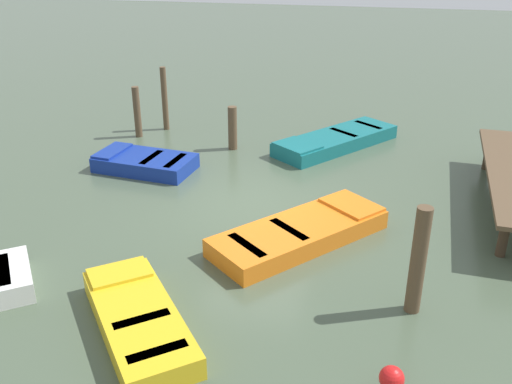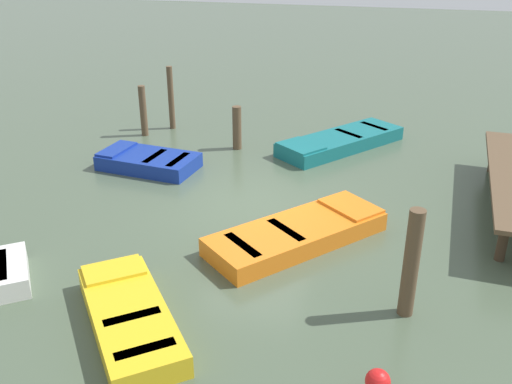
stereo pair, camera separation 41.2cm
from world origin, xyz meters
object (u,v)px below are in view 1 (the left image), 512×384
rowboat_blue (145,162)px  mooring_piling_far_right (165,99)px  mooring_piling_mid_right (233,128)px  rowboat_yellow (138,319)px  rowboat_orange (301,232)px  mooring_piling_mid_left (137,112)px  rowboat_teal (335,140)px  marker_buoy (392,379)px  mooring_piling_near_left (418,261)px

rowboat_blue → mooring_piling_far_right: bearing=-72.1°
mooring_piling_mid_right → mooring_piling_far_right: mooring_piling_far_right is taller
rowboat_blue → rowboat_yellow: size_ratio=0.88×
rowboat_orange → mooring_piling_mid_left: size_ratio=2.42×
rowboat_teal → marker_buoy: 10.18m
rowboat_yellow → marker_buoy: bearing=-136.7°
mooring_piling_mid_right → mooring_piling_near_left: 8.73m
rowboat_teal → mooring_piling_mid_right: size_ratio=3.16×
mooring_piling_mid_left → marker_buoy: bearing=39.8°
rowboat_blue → mooring_piling_mid_left: 2.92m
rowboat_teal → mooring_piling_near_left: (7.90, 2.12, 0.78)m
mooring_piling_mid_right → mooring_piling_near_left: size_ratio=0.66×
marker_buoy → rowboat_blue: bearing=-136.4°
mooring_piling_mid_right → mooring_piling_mid_left: bearing=-97.5°
rowboat_teal → rowboat_yellow: bearing=23.8°
rowboat_orange → mooring_piling_mid_right: size_ratio=2.98×
rowboat_teal → mooring_piling_mid_left: 6.26m
mooring_piling_mid_right → rowboat_teal: bearing=105.6°
rowboat_teal → mooring_piling_far_right: bearing=-57.5°
mooring_piling_near_left → mooring_piling_far_right: 11.42m
rowboat_yellow → mooring_piling_near_left: bearing=-109.4°
rowboat_orange → rowboat_teal: bearing=39.0°
rowboat_orange → mooring_piling_near_left: 3.09m
rowboat_orange → mooring_piling_near_left: size_ratio=1.96×
marker_buoy → rowboat_yellow: bearing=-97.7°
rowboat_teal → marker_buoy: bearing=47.5°
mooring_piling_mid_left → marker_buoy: size_ratio=3.37×
rowboat_teal → rowboat_blue: bearing=-21.6°
rowboat_teal → rowboat_yellow: size_ratio=1.32×
rowboat_yellow → mooring_piling_mid_right: size_ratio=2.40×
rowboat_teal → rowboat_orange: same height
rowboat_teal → rowboat_orange: size_ratio=1.06×
rowboat_orange → marker_buoy: (4.08, 1.92, 0.07)m
rowboat_yellow → mooring_piling_far_right: size_ratio=1.52×
mooring_piling_mid_left → marker_buoy: (9.61, 8.00, -0.52)m
rowboat_yellow → mooring_piling_near_left: mooring_piling_near_left is taller
mooring_piling_near_left → marker_buoy: (2.12, -0.34, -0.71)m
mooring_piling_mid_right → mooring_piling_near_left: bearing=35.9°
rowboat_yellow → mooring_piling_far_right: bearing=-20.4°
mooring_piling_near_left → marker_buoy: mooring_piling_near_left is taller
rowboat_blue → mooring_piling_near_left: mooring_piling_near_left is taller
rowboat_blue → rowboat_orange: same height
rowboat_blue → mooring_piling_mid_right: size_ratio=2.11×
rowboat_blue → mooring_piling_mid_right: (-2.13, 1.94, 0.44)m
rowboat_yellow → marker_buoy: (0.55, 4.07, 0.07)m
mooring_piling_mid_right → mooring_piling_mid_left: mooring_piling_mid_left is taller
rowboat_teal → rowboat_orange: (5.95, -0.14, 0.00)m
rowboat_orange → mooring_piling_far_right: 8.49m
mooring_piling_near_left → mooring_piling_mid_left: 11.21m
rowboat_blue → marker_buoy: size_ratio=5.77×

